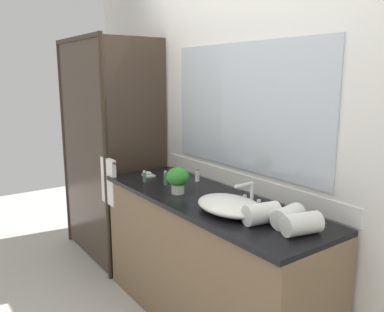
% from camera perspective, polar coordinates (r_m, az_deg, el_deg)
% --- Properties ---
extents(wall_back_with_mirror, '(4.40, 0.06, 2.60)m').
position_cam_1_polar(wall_back_with_mirror, '(2.72, 7.77, 3.49)').
color(wall_back_with_mirror, silver).
rests_on(wall_back_with_mirror, ground_plane).
extents(vanity_cabinet, '(1.80, 0.58, 0.90)m').
position_cam_1_polar(vanity_cabinet, '(2.76, 2.04, -14.85)').
color(vanity_cabinet, brown).
rests_on(vanity_cabinet, ground_plane).
extents(shower_enclosure, '(1.20, 0.59, 2.00)m').
position_cam_1_polar(shower_enclosure, '(3.55, -13.10, 0.48)').
color(shower_enclosure, '#2D2319').
rests_on(shower_enclosure, ground_plane).
extents(sink_basin, '(0.45, 0.32, 0.08)m').
position_cam_1_polar(sink_basin, '(2.32, 5.43, -7.05)').
color(sink_basin, white).
rests_on(sink_basin, vanity_cabinet).
extents(faucet, '(0.17, 0.16, 0.16)m').
position_cam_1_polar(faucet, '(2.42, 8.33, -6.03)').
color(faucet, silver).
rests_on(faucet, vanity_cabinet).
extents(potted_plant, '(0.15, 0.15, 0.18)m').
position_cam_1_polar(potted_plant, '(2.65, -2.05, -3.21)').
color(potted_plant, beige).
rests_on(potted_plant, vanity_cabinet).
extents(soap_dish, '(0.10, 0.07, 0.04)m').
position_cam_1_polar(soap_dish, '(3.15, -6.25, -2.61)').
color(soap_dish, silver).
rests_on(soap_dish, vanity_cabinet).
extents(amenity_bottle_shampoo, '(0.03, 0.03, 0.10)m').
position_cam_1_polar(amenity_bottle_shampoo, '(2.97, 0.75, -2.78)').
color(amenity_bottle_shampoo, white).
rests_on(amenity_bottle_shampoo, vanity_cabinet).
extents(amenity_bottle_lotion, '(0.03, 0.03, 0.09)m').
position_cam_1_polar(amenity_bottle_lotion, '(2.97, -6.83, -2.96)').
color(amenity_bottle_lotion, '#4C7056').
rests_on(amenity_bottle_lotion, vanity_cabinet).
extents(amenity_bottle_body_wash, '(0.03, 0.03, 0.10)m').
position_cam_1_polar(amenity_bottle_body_wash, '(2.88, -3.80, -3.19)').
color(amenity_bottle_body_wash, '#4C7056').
rests_on(amenity_bottle_body_wash, vanity_cabinet).
extents(rolled_towel_near_edge, '(0.15, 0.21, 0.11)m').
position_cam_1_polar(rolled_towel_near_edge, '(2.07, 15.42, -9.34)').
color(rolled_towel_near_edge, white).
rests_on(rolled_towel_near_edge, vanity_cabinet).
extents(rolled_towel_middle, '(0.14, 0.20, 0.11)m').
position_cam_1_polar(rolled_towel_middle, '(2.16, 13.60, -8.42)').
color(rolled_towel_middle, white).
rests_on(rolled_towel_middle, vanity_cabinet).
extents(rolled_towel_far_edge, '(0.15, 0.21, 0.11)m').
position_cam_1_polar(rolled_towel_far_edge, '(2.17, 9.92, -8.11)').
color(rolled_towel_far_edge, white).
rests_on(rolled_towel_far_edge, vanity_cabinet).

